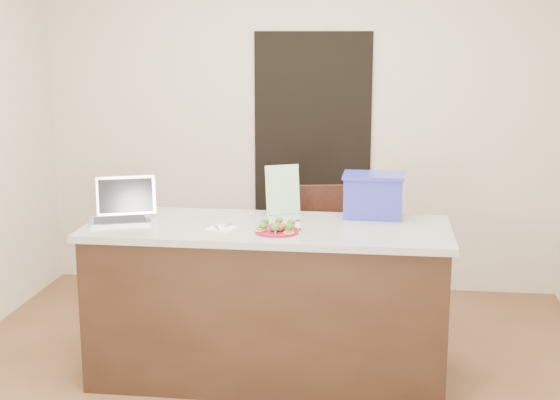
# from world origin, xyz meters

# --- Properties ---
(ground) EXTENTS (4.00, 4.00, 0.00)m
(ground) POSITION_xyz_m (0.00, 0.00, 0.00)
(ground) COLOR brown
(ground) RESTS_ON ground
(room_shell) EXTENTS (4.00, 4.00, 4.00)m
(room_shell) POSITION_xyz_m (0.00, 0.00, 1.62)
(room_shell) COLOR white
(room_shell) RESTS_ON ground
(doorway) EXTENTS (0.90, 0.02, 2.00)m
(doorway) POSITION_xyz_m (0.10, 1.98, 1.00)
(doorway) COLOR black
(doorway) RESTS_ON ground
(island) EXTENTS (2.06, 0.76, 0.92)m
(island) POSITION_xyz_m (0.00, 0.25, 0.46)
(island) COLOR black
(island) RESTS_ON ground
(plate) EXTENTS (0.24, 0.24, 0.02)m
(plate) POSITION_xyz_m (0.08, 0.10, 0.93)
(plate) COLOR maroon
(plate) RESTS_ON island
(meatballs) EXTENTS (0.10, 0.10, 0.04)m
(meatballs) POSITION_xyz_m (0.07, 0.10, 0.95)
(meatballs) COLOR brown
(meatballs) RESTS_ON plate
(broccoli) EXTENTS (0.19, 0.21, 0.04)m
(broccoli) POSITION_xyz_m (0.08, 0.10, 0.97)
(broccoli) COLOR #285015
(broccoli) RESTS_ON plate
(pepper_rings) EXTENTS (0.22, 0.21, 0.01)m
(pepper_rings) POSITION_xyz_m (0.08, 0.10, 0.94)
(pepper_rings) COLOR yellow
(pepper_rings) RESTS_ON plate
(napkin) EXTENTS (0.18, 0.18, 0.01)m
(napkin) POSITION_xyz_m (-0.24, 0.14, 0.92)
(napkin) COLOR silver
(napkin) RESTS_ON island
(fork) EXTENTS (0.05, 0.13, 0.00)m
(fork) POSITION_xyz_m (-0.26, 0.14, 0.93)
(fork) COLOR silver
(fork) RESTS_ON napkin
(knife) EXTENTS (0.03, 0.20, 0.01)m
(knife) POSITION_xyz_m (-0.21, 0.12, 0.93)
(knife) COLOR white
(knife) RESTS_ON napkin
(yogurt_bottle) EXTENTS (0.04, 0.04, 0.07)m
(yogurt_bottle) POSITION_xyz_m (0.19, 0.10, 0.95)
(yogurt_bottle) COLOR silver
(yogurt_bottle) RESTS_ON island
(laptop) EXTENTS (0.40, 0.38, 0.24)m
(laptop) POSITION_xyz_m (-0.85, 0.28, 0.99)
(laptop) COLOR silver
(laptop) RESTS_ON island
(leaflet) EXTENTS (0.21, 0.13, 0.30)m
(leaflet) POSITION_xyz_m (0.05, 0.54, 1.07)
(leaflet) COLOR white
(leaflet) RESTS_ON island
(blue_box) EXTENTS (0.36, 0.27, 0.26)m
(blue_box) POSITION_xyz_m (0.59, 0.54, 1.05)
(blue_box) COLOR #292A95
(blue_box) RESTS_ON island
(chair) EXTENTS (0.53, 0.53, 1.01)m
(chair) POSITION_xyz_m (0.19, 0.90, 0.57)
(chair) COLOR #371810
(chair) RESTS_ON ground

